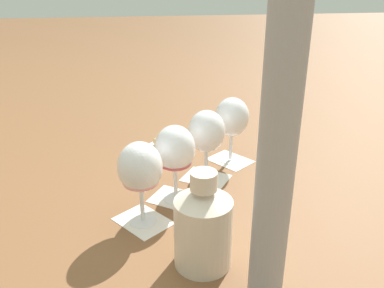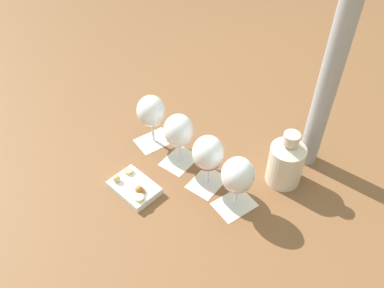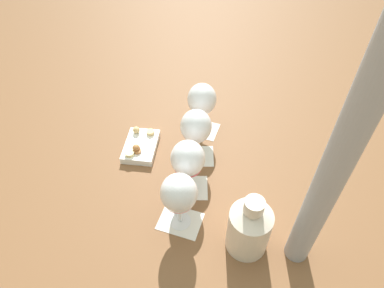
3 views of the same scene
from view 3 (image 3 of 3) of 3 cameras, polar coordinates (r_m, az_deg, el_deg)
name	(u,v)px [view 3 (image 3 of 3)]	position (r m, az deg, el deg)	size (l,w,h in m)	color
ground_plane	(191,171)	(1.10, -0.10, -4.52)	(8.00, 8.00, 0.00)	brown
tasting_card_0	(180,221)	(1.00, -1.98, -12.71)	(0.15, 0.15, 0.00)	silver
tasting_card_1	(188,188)	(1.06, -0.64, -7.26)	(0.14, 0.15, 0.00)	silver
tasting_card_2	(196,156)	(1.14, 0.61, -2.01)	(0.14, 0.15, 0.00)	silver
tasting_card_3	(201,129)	(1.23, 1.54, 2.55)	(0.15, 0.15, 0.00)	silver
wine_glass_0	(179,195)	(0.89, -2.19, -8.43)	(0.10, 0.10, 0.19)	white
wine_glass_1	(188,160)	(0.96, -0.70, -2.68)	(0.10, 0.10, 0.19)	white
wine_glass_2	(196,128)	(1.05, 0.67, 2.66)	(0.10, 0.10, 0.19)	white
wine_glass_3	(202,101)	(1.15, 1.66, 7.18)	(0.10, 0.10, 0.19)	white
ceramic_vase	(249,227)	(0.90, 9.52, -13.50)	(0.11, 0.11, 0.20)	beige
snack_dish	(140,146)	(1.17, -8.58, -0.29)	(0.18, 0.18, 0.05)	white
umbrella_pole	(343,151)	(0.68, 23.86, -1.11)	(0.06, 0.06, 0.79)	#99999E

